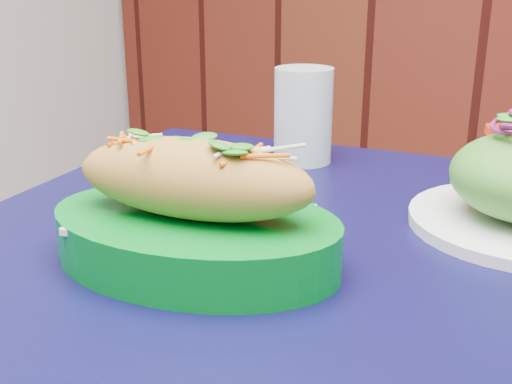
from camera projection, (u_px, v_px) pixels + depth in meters
The scene contains 3 objects.
cafe_table at pixel (333, 350), 0.60m from camera, with size 0.98×0.98×0.75m.
banh_mi_basket at pixel (194, 214), 0.56m from camera, with size 0.31×0.24×0.12m.
water_glass at pixel (303, 116), 0.86m from camera, with size 0.08×0.08×0.13m, color silver.
Camera 1 is at (-0.10, 0.91, 1.00)m, focal length 45.00 mm.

